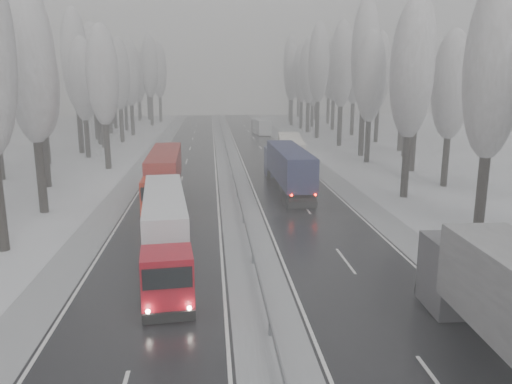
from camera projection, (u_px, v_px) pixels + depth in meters
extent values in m
cube|color=black|center=(293.00, 191.00, 45.63)|extent=(7.50, 200.00, 0.03)
cube|color=black|center=(178.00, 194.00, 44.70)|extent=(7.50, 200.00, 0.03)
cube|color=#A8ACB1|center=(236.00, 192.00, 45.16)|extent=(3.00, 200.00, 0.04)
cube|color=#A8ACB1|center=(346.00, 190.00, 46.07)|extent=(2.40, 200.00, 0.04)
cube|color=#A8ACB1|center=(121.00, 195.00, 44.26)|extent=(2.40, 200.00, 0.04)
cube|color=slate|center=(236.00, 186.00, 45.04)|extent=(0.06, 200.00, 0.32)
cube|color=slate|center=(237.00, 194.00, 43.16)|extent=(0.12, 0.12, 0.60)
cube|color=slate|center=(226.00, 146.00, 74.24)|extent=(0.12, 0.12, 0.60)
cylinder|color=black|center=(481.00, 195.00, 31.97)|extent=(0.68, 0.68, 5.60)
ellipsoid|color=gray|center=(495.00, 66.00, 30.20)|extent=(3.60, 3.60, 11.45)
cylinder|color=black|center=(406.00, 165.00, 42.96)|extent=(0.68, 0.68, 5.62)
ellipsoid|color=gray|center=(412.00, 69.00, 41.18)|extent=(3.60, 3.60, 11.48)
cylinder|color=black|center=(445.00, 161.00, 47.40)|extent=(0.64, 0.64, 4.94)
ellipsoid|color=gray|center=(452.00, 85.00, 45.85)|extent=(3.60, 3.60, 10.09)
cylinder|color=black|center=(407.00, 153.00, 51.19)|extent=(0.66, 0.66, 5.32)
ellipsoid|color=gray|center=(412.00, 77.00, 49.51)|extent=(3.60, 3.60, 10.88)
cylinder|color=black|center=(413.00, 143.00, 55.16)|extent=(0.72, 0.72, 6.31)
ellipsoid|color=gray|center=(419.00, 59.00, 53.17)|extent=(3.60, 3.60, 12.90)
cylinder|color=black|center=(368.00, 140.00, 61.24)|extent=(0.67, 0.67, 5.38)
ellipsoid|color=gray|center=(371.00, 76.00, 59.54)|extent=(3.60, 3.60, 10.98)
cylinder|color=black|center=(404.00, 139.00, 65.77)|extent=(0.62, 0.62, 4.59)
ellipsoid|color=gray|center=(408.00, 88.00, 64.32)|extent=(3.60, 3.60, 9.39)
cylinder|color=black|center=(362.00, 130.00, 66.41)|extent=(0.76, 0.76, 6.95)
ellipsoid|color=gray|center=(365.00, 52.00, 64.21)|extent=(3.60, 3.60, 14.19)
cylinder|color=black|center=(401.00, 128.00, 70.94)|extent=(0.74, 0.74, 6.59)
ellipsoid|color=gray|center=(405.00, 59.00, 68.86)|extent=(3.60, 3.60, 13.46)
cylinder|color=black|center=(340.00, 125.00, 76.40)|extent=(0.72, 0.72, 6.37)
ellipsoid|color=gray|center=(342.00, 64.00, 74.39)|extent=(3.60, 3.60, 13.01)
cylinder|color=black|center=(376.00, 124.00, 80.96)|extent=(0.70, 0.70, 5.97)
ellipsoid|color=gray|center=(379.00, 70.00, 79.07)|extent=(3.60, 3.60, 12.20)
cylinder|color=black|center=(317.00, 119.00, 86.63)|extent=(0.74, 0.74, 6.65)
ellipsoid|color=gray|center=(319.00, 62.00, 84.53)|extent=(3.60, 3.60, 13.59)
cylinder|color=black|center=(352.00, 118.00, 91.23)|extent=(0.71, 0.71, 6.14)
ellipsoid|color=gray|center=(354.00, 69.00, 89.29)|extent=(3.60, 3.60, 12.54)
cylinder|color=black|center=(308.00, 116.00, 96.19)|extent=(0.71, 0.71, 6.05)
ellipsoid|color=gray|center=(309.00, 70.00, 94.27)|extent=(3.60, 3.60, 12.37)
cylinder|color=black|center=(333.00, 114.00, 100.57)|extent=(0.72, 0.72, 6.30)
ellipsoid|color=gray|center=(334.00, 68.00, 98.58)|extent=(3.60, 3.60, 12.87)
cylinder|color=black|center=(301.00, 114.00, 103.50)|extent=(0.70, 0.70, 5.88)
ellipsoid|color=gray|center=(302.00, 73.00, 101.65)|extent=(3.60, 3.60, 12.00)
cylinder|color=black|center=(312.00, 115.00, 107.78)|extent=(0.64, 0.64, 4.86)
ellipsoid|color=gray|center=(313.00, 82.00, 106.25)|extent=(3.60, 3.60, 9.92)
cylinder|color=black|center=(291.00, 112.00, 110.31)|extent=(0.70, 0.70, 5.98)
ellipsoid|color=gray|center=(292.00, 72.00, 108.43)|extent=(3.60, 3.60, 12.21)
cylinder|color=black|center=(328.00, 110.00, 114.99)|extent=(0.71, 0.71, 6.19)
ellipsoid|color=gray|center=(329.00, 71.00, 113.04)|extent=(3.60, 3.60, 12.64)
cylinder|color=black|center=(290.00, 107.00, 119.89)|extent=(0.75, 0.75, 6.86)
ellipsoid|color=gray|center=(291.00, 65.00, 117.73)|extent=(3.60, 3.60, 14.01)
cylinder|color=black|center=(315.00, 109.00, 124.54)|extent=(0.68, 0.68, 5.55)
ellipsoid|color=gray|center=(316.00, 76.00, 122.79)|extent=(3.60, 3.60, 11.33)
cylinder|color=black|center=(290.00, 107.00, 130.39)|extent=(0.71, 0.71, 6.09)
ellipsoid|color=gray|center=(291.00, 72.00, 128.47)|extent=(3.60, 3.60, 12.45)
cylinder|color=black|center=(298.00, 107.00, 134.59)|extent=(0.67, 0.67, 5.49)
ellipsoid|color=gray|center=(299.00, 77.00, 132.86)|extent=(3.60, 3.60, 11.21)
cylinder|color=black|center=(41.00, 175.00, 37.90)|extent=(0.69, 0.69, 5.83)
ellipsoid|color=gray|center=(30.00, 62.00, 36.06)|extent=(3.60, 3.60, 11.92)
cylinder|color=black|center=(46.00, 161.00, 47.12)|extent=(0.65, 0.65, 5.03)
ellipsoid|color=gray|center=(39.00, 83.00, 45.53)|extent=(3.60, 3.60, 10.28)
cylinder|color=black|center=(0.00, 157.00, 50.52)|extent=(0.63, 0.63, 4.73)
cylinder|color=black|center=(107.00, 145.00, 56.66)|extent=(0.67, 0.67, 5.44)
ellipsoid|color=gray|center=(102.00, 75.00, 54.95)|extent=(3.60, 3.60, 11.11)
cylinder|color=black|center=(46.00, 140.00, 59.81)|extent=(0.69, 0.69, 5.72)
ellipsoid|color=gray|center=(40.00, 70.00, 58.01)|extent=(3.60, 3.60, 11.69)
cylinder|color=black|center=(87.00, 137.00, 65.03)|extent=(0.66, 0.66, 5.23)
ellipsoid|color=gray|center=(83.00, 79.00, 63.38)|extent=(3.60, 3.60, 10.68)
cylinder|color=black|center=(80.00, 129.00, 68.60)|extent=(0.74, 0.74, 6.60)
ellipsoid|color=gray|center=(75.00, 58.00, 66.52)|extent=(3.60, 3.60, 13.49)
cylinder|color=black|center=(103.00, 130.00, 74.40)|extent=(0.65, 0.65, 5.16)
ellipsoid|color=gray|center=(100.00, 80.00, 72.77)|extent=(3.60, 3.60, 10.54)
cylinder|color=black|center=(99.00, 126.00, 78.09)|extent=(0.69, 0.69, 5.79)
ellipsoid|color=gray|center=(96.00, 72.00, 76.27)|extent=(3.60, 3.60, 11.84)
cylinder|color=black|center=(122.00, 125.00, 81.06)|extent=(0.68, 0.68, 5.64)
ellipsoid|color=gray|center=(119.00, 74.00, 79.28)|extent=(3.60, 3.60, 11.53)
cylinder|color=black|center=(96.00, 120.00, 84.41)|extent=(0.73, 0.73, 6.56)
ellipsoid|color=gray|center=(92.00, 63.00, 82.34)|extent=(3.60, 3.60, 13.40)
cylinder|color=black|center=(132.00, 119.00, 90.85)|extent=(0.69, 0.69, 5.79)
ellipsoid|color=gray|center=(130.00, 73.00, 89.02)|extent=(3.60, 3.60, 11.84)
cylinder|color=black|center=(110.00, 116.00, 94.22)|extent=(0.74, 0.74, 6.65)
ellipsoid|color=gray|center=(107.00, 64.00, 92.12)|extent=(3.60, 3.60, 13.58)
cylinder|color=black|center=(126.00, 117.00, 99.77)|extent=(0.65, 0.65, 5.12)
ellipsoid|color=gray|center=(124.00, 80.00, 98.16)|extent=(3.60, 3.60, 10.46)
cylinder|color=black|center=(115.00, 114.00, 103.32)|extent=(0.69, 0.69, 5.84)
ellipsoid|color=gray|center=(113.00, 73.00, 101.48)|extent=(3.60, 3.60, 11.92)
cylinder|color=black|center=(152.00, 110.00, 110.43)|extent=(0.74, 0.74, 6.67)
ellipsoid|color=gray|center=(150.00, 66.00, 108.32)|extent=(3.60, 3.60, 13.63)
cylinder|color=black|center=(113.00, 110.00, 113.54)|extent=(0.72, 0.72, 6.31)
ellipsoid|color=gray|center=(111.00, 69.00, 111.55)|extent=(3.60, 3.60, 12.88)
cylinder|color=black|center=(160.00, 109.00, 119.68)|extent=(0.72, 0.72, 6.29)
ellipsoid|color=gray|center=(159.00, 70.00, 117.70)|extent=(3.60, 3.60, 12.84)
cylinder|color=black|center=(139.00, 111.00, 123.23)|extent=(0.64, 0.64, 4.86)
ellipsoid|color=gray|center=(138.00, 82.00, 121.69)|extent=(3.60, 3.60, 9.92)
cylinder|color=black|center=(149.00, 106.00, 125.73)|extent=(0.74, 0.74, 6.63)
ellipsoid|color=gray|center=(147.00, 68.00, 123.64)|extent=(3.60, 3.60, 13.54)
cylinder|color=black|center=(140.00, 107.00, 129.46)|extent=(0.69, 0.69, 5.79)
ellipsoid|color=gray|center=(138.00, 75.00, 127.64)|extent=(3.60, 3.60, 11.82)
cube|color=#4A4A4F|center=(454.00, 271.00, 22.10)|extent=(2.74, 2.84, 3.17)
cube|color=black|center=(443.00, 245.00, 23.22)|extent=(2.43, 0.19, 1.06)
cube|color=black|center=(439.00, 284.00, 23.77)|extent=(2.64, 0.26, 0.53)
cylinder|color=black|center=(436.00, 305.00, 21.48)|extent=(0.41, 1.11, 1.10)
cylinder|color=black|center=(486.00, 303.00, 21.60)|extent=(0.41, 1.11, 1.10)
sphere|color=white|center=(419.00, 276.00, 23.65)|extent=(0.23, 0.23, 0.23)
sphere|color=white|center=(460.00, 275.00, 23.76)|extent=(0.23, 0.23, 0.23)
cube|color=#1F264F|center=(277.00, 162.00, 52.18)|extent=(2.48, 2.57, 2.94)
cube|color=black|center=(276.00, 153.00, 53.22)|extent=(2.25, 0.12, 0.98)
cube|color=black|center=(275.00, 170.00, 53.72)|extent=(2.45, 0.17, 0.49)
cube|color=#121632|center=(289.00, 164.00, 44.54)|extent=(2.63, 12.76, 2.74)
cube|color=black|center=(303.00, 204.00, 38.78)|extent=(2.25, 0.14, 0.44)
cube|color=black|center=(296.00, 193.00, 41.54)|extent=(2.21, 5.41, 0.44)
cube|color=black|center=(301.00, 205.00, 39.35)|extent=(2.25, 0.08, 0.59)
cylinder|color=black|center=(268.00, 173.00, 51.56)|extent=(0.35, 1.02, 1.02)
cylinder|color=black|center=(288.00, 173.00, 51.77)|extent=(0.35, 1.02, 1.02)
cylinder|color=black|center=(285.00, 197.00, 41.11)|extent=(0.35, 1.02, 1.02)
cylinder|color=black|center=(309.00, 197.00, 41.32)|extent=(0.35, 1.02, 1.02)
cylinder|color=black|center=(287.00, 201.00, 39.88)|extent=(0.35, 1.02, 1.02)
cylinder|color=black|center=(312.00, 200.00, 40.08)|extent=(0.35, 1.02, 1.02)
sphere|color=#FF0C05|center=(291.00, 195.00, 38.45)|extent=(0.20, 0.20, 0.20)
sphere|color=#FF0C05|center=(315.00, 194.00, 38.64)|extent=(0.20, 0.20, 0.20)
sphere|color=white|center=(267.00, 167.00, 53.57)|extent=(0.22, 0.22, 0.22)
sphere|color=white|center=(284.00, 167.00, 53.76)|extent=(0.22, 0.22, 0.22)
cube|color=#A6A093|center=(288.00, 150.00, 61.41)|extent=(2.61, 2.70, 2.82)
cube|color=black|center=(287.00, 143.00, 62.42)|extent=(2.16, 0.34, 0.94)
cube|color=black|center=(287.00, 157.00, 62.90)|extent=(2.35, 0.40, 0.47)
cube|color=beige|center=(291.00, 150.00, 54.04)|extent=(3.76, 12.43, 2.64)
cube|color=black|center=(293.00, 179.00, 48.48)|extent=(2.16, 0.36, 0.42)
cube|color=black|center=(292.00, 172.00, 51.14)|extent=(2.64, 5.38, 0.42)
cube|color=black|center=(293.00, 180.00, 49.02)|extent=(2.16, 0.30, 0.56)
cylinder|color=black|center=(280.00, 159.00, 60.94)|extent=(0.44, 1.01, 0.98)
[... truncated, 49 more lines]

